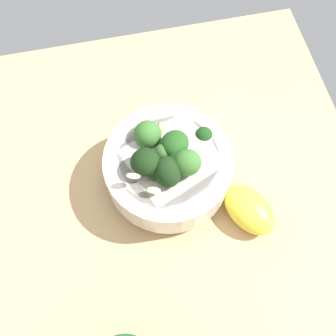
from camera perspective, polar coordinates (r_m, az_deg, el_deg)
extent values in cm
cube|color=tan|center=(60.38, -2.87, -6.74)|extent=(65.10, 65.10, 3.87)
cylinder|color=silver|center=(59.52, 0.00, -1.28)|extent=(9.54, 9.54, 1.67)
cylinder|color=silver|center=(56.47, 0.00, 0.07)|extent=(17.34, 17.34, 5.01)
cylinder|color=beige|center=(54.57, 0.00, 1.00)|extent=(13.88, 13.88, 0.80)
cylinder|color=#589D47|center=(55.18, 0.87, 2.50)|extent=(1.66, 1.72, 1.44)
ellipsoid|color=#23511C|center=(53.62, 0.89, 3.37)|extent=(5.55, 5.50, 4.54)
cylinder|color=#589D47|center=(53.72, -3.07, 0.00)|extent=(2.12, 2.14, 1.38)
ellipsoid|color=black|center=(52.03, -3.17, 0.86)|extent=(6.15, 6.03, 4.68)
cylinder|color=#589D47|center=(54.92, -0.48, 1.51)|extent=(1.39, 1.35, 1.03)
ellipsoid|color=#386B2B|center=(53.76, -0.49, 2.12)|extent=(3.58, 3.61, 3.99)
cylinder|color=#589D47|center=(53.19, -0.09, -1.20)|extent=(1.94, 1.84, 1.34)
ellipsoid|color=black|center=(51.77, -0.09, -0.51)|extent=(4.04, 4.84, 4.43)
cylinder|color=#3C7A32|center=(53.96, 1.77, 0.23)|extent=(1.54, 1.49, 1.40)
ellipsoid|color=#194216|center=(52.66, 1.82, 0.90)|extent=(5.23, 5.11, 3.37)
cylinder|color=#4A8F3C|center=(53.64, 2.54, -0.12)|extent=(1.81, 1.45, 1.87)
ellipsoid|color=#386B2B|center=(51.94, 2.63, 0.75)|extent=(4.88, 4.55, 5.09)
cylinder|color=#589D47|center=(56.81, -2.76, 3.77)|extent=(1.96, 2.03, 1.62)
ellipsoid|color=#386B2B|center=(55.25, -2.84, 4.66)|extent=(4.56, 4.86, 5.04)
cylinder|color=#4A8F3C|center=(53.40, -1.47, -0.89)|extent=(1.39, 1.37, 1.38)
ellipsoid|color=black|center=(52.01, -1.51, -0.21)|extent=(4.09, 3.71, 3.40)
cylinder|color=#2F662B|center=(57.50, 4.91, 3.92)|extent=(1.04, 1.21, 1.39)
ellipsoid|color=#194216|center=(56.36, 5.01, 4.56)|extent=(3.44, 3.77, 3.06)
ellipsoid|color=#DBBC84|center=(55.69, -0.78, 5.68)|extent=(1.05, 1.86, 0.85)
ellipsoid|color=#DBBC84|center=(52.94, -1.56, 1.69)|extent=(1.78, 2.07, 1.08)
ellipsoid|color=#DBBC84|center=(51.13, -1.89, -3.52)|extent=(1.99, 1.43, 0.75)
ellipsoid|color=#DBBC84|center=(51.51, 0.22, 0.13)|extent=(1.30, 1.81, 1.23)
ellipsoid|color=#DBBC84|center=(51.91, -1.19, 0.18)|extent=(2.00, 1.39, 0.77)
ellipsoid|color=#DBBC84|center=(50.74, -4.81, -1.10)|extent=(1.89, 1.34, 1.03)
ellipsoid|color=#DBBC84|center=(55.31, 2.16, 4.60)|extent=(1.74, 2.05, 0.91)
ellipsoid|color=yellow|center=(57.61, 11.13, -5.63)|extent=(8.46, 9.71, 3.93)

